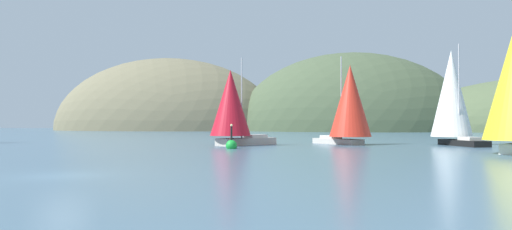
# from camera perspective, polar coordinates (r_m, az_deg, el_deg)

# --- Properties ---
(ground_plane) EXTENTS (360.00, 360.00, 0.00)m
(ground_plane) POSITION_cam_1_polar(r_m,az_deg,el_deg) (26.46, -20.51, -6.31)
(ground_plane) COLOR #426075
(headland_left) EXTENTS (77.28, 44.00, 47.04)m
(headland_left) POSITION_cam_1_polar(r_m,az_deg,el_deg) (171.62, -10.10, -1.66)
(headland_left) COLOR #6B664C
(headland_left) RESTS_ON ground_plane
(headland_center) EXTENTS (70.32, 44.00, 46.84)m
(headland_center) POSITION_cam_1_polar(r_m,az_deg,el_deg) (157.06, 10.33, -1.74)
(headland_center) COLOR #425138
(headland_center) RESTS_ON ground_plane
(sailboat_scarlet_sail) EXTENTS (8.19, 8.38, 10.29)m
(sailboat_scarlet_sail) POSITION_cam_1_polar(r_m,az_deg,el_deg) (60.00, 10.27, 1.33)
(sailboat_scarlet_sail) COLOR #B7B2A8
(sailboat_scarlet_sail) RESTS_ON ground_plane
(sailboat_white_mainsail) EXTENTS (6.20, 9.13, 11.26)m
(sailboat_white_mainsail) POSITION_cam_1_polar(r_m,az_deg,el_deg) (62.62, 20.81, 2.01)
(sailboat_white_mainsail) COLOR black
(sailboat_white_mainsail) RESTS_ON ground_plane
(sailboat_crimson_sail) EXTENTS (7.22, 8.91, 9.80)m
(sailboat_crimson_sail) POSITION_cam_1_polar(r_m,az_deg,el_deg) (56.59, -2.67, 1.00)
(sailboat_crimson_sail) COLOR #B7B2A8
(sailboat_crimson_sail) RESTS_ON ground_plane
(channel_buoy) EXTENTS (1.10, 1.10, 2.64)m
(channel_buoy) POSITION_cam_1_polar(r_m,az_deg,el_deg) (50.22, -2.73, -3.31)
(channel_buoy) COLOR green
(channel_buoy) RESTS_ON ground_plane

